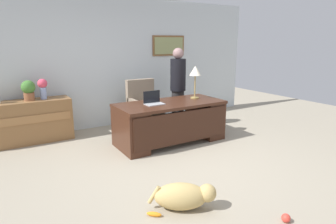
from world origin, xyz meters
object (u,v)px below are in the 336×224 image
Objects in this scene: dog_lying at (184,196)px; dog_toy_ball at (286,218)px; potted_plant at (28,89)px; person_standing at (178,88)px; armchair at (144,108)px; desk at (171,121)px; credenza at (27,122)px; vase_with_flowers at (43,87)px; desk_lamp at (195,73)px; dog_toy_bone at (154,214)px; laptop at (153,101)px.

dog_toy_ball is at bearing -44.63° from dog_lying.
person_standing is at bearing -12.93° from potted_plant.
armchair is 2.90× the size of potted_plant.
armchair is 0.82m from person_standing.
desk is at bearing -85.66° from armchair.
credenza is 3.49m from dog_lying.
desk is 1.06m from person_standing.
credenza is 16.58× the size of dog_toy_ball.
vase_with_flowers is at bearing 165.89° from person_standing.
person_standing reaches higher than potted_plant.
desk is at bearing 61.98° from dog_lying.
desk_lamp reaches higher than dog_lying.
dog_toy_bone is at bearing -114.83° from armchair.
dog_toy_ball is (-0.86, -2.77, -1.18)m from desk_lamp.
desk_lamp is 3.74× the size of dog_toy_bone.
credenza is at bearing 110.16° from dog_lying.
vase_with_flowers is 1.03× the size of potted_plant.
desk_lamp is 3.02m from potted_plant.
dog_toy_bone is at bearing 144.59° from dog_toy_ball.
armchair is 2.81× the size of vase_with_flowers.
potted_plant reaches higher than dog_toy_bone.
credenza is 1.46× the size of armchair.
credenza is 3.36m from dog_toy_bone.
laptop is 0.89× the size of potted_plant.
desk_lamp is (0.67, -0.84, 0.76)m from armchair.
laptop is at bearing 61.55° from dog_toy_bone.
potted_plant is at bearing 147.64° from desk.
person_standing is 18.28× the size of dog_toy_ball.
dog_toy_bone is (-0.35, 0.04, -0.13)m from dog_lying.
armchair is 0.97m from laptop.
desk is 5.40× the size of potted_plant.
laptop is at bearing 91.30° from dog_toy_ball.
desk_lamp is 1.66× the size of vase_with_flowers.
laptop is at bearing -34.41° from credenza.
dog_toy_ball is at bearing -88.70° from laptop.
armchair reaches higher than desk.
person_standing reaches higher than dog_toy_ball.
dog_lying is at bearing -6.78° from dog_toy_bone.
dog_toy_bone is (-1.11, 0.79, -0.02)m from dog_toy_ball.
dog_toy_ball reaches higher than dog_toy_bone.
dog_toy_ball is at bearing -93.07° from armchair.
person_standing is 5.24× the size of laptop.
potted_plant is at bearing 144.40° from laptop.
desk_lamp reaches higher than desk.
dog_lying is 7.40× the size of dog_toy_ball.
vase_with_flowers reaches higher than laptop.
credenza reaches higher than dog_toy_bone.
laptop is at bearing -35.60° from potted_plant.
desk_lamp is (0.92, 0.05, 0.43)m from laptop.
dog_toy_ball is (0.06, -2.72, -0.75)m from laptop.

